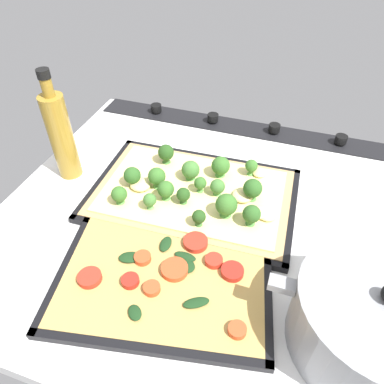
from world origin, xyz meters
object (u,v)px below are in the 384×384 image
object	(u,v)px
broccoli_pizza	(195,190)
baking_tray_front	(193,196)
veggie_pizza_back	(165,276)
cooking_pot	(373,322)
baking_tray_back	(164,279)
oil_bottle	(61,135)

from	to	relation	value
broccoli_pizza	baking_tray_front	bearing A→B (deg)	-22.74
baking_tray_front	veggie_pizza_back	bearing A→B (deg)	95.60
baking_tray_front	cooking_pot	xyz separation A→B (cm)	(-31.47, 20.81, 5.06)
baking_tray_front	baking_tray_back	xyz separation A→B (cm)	(-1.77, 20.16, 0.01)
baking_tray_back	cooking_pot	xyz separation A→B (cm)	(-29.70, 0.65, 5.05)
oil_bottle	baking_tray_back	bearing A→B (deg)	146.54
oil_bottle	broccoli_pizza	bearing A→B (deg)	-178.38
broccoli_pizza	baking_tray_back	bearing A→B (deg)	93.88
baking_tray_back	oil_bottle	size ratio (longest dim) A/B	1.63
broccoli_pizza	oil_bottle	bearing A→B (deg)	1.62
baking_tray_front	cooking_pot	distance (cm)	38.07
baking_tray_front	veggie_pizza_back	world-z (taller)	veggie_pizza_back
broccoli_pizza	cooking_pot	size ratio (longest dim) A/B	1.37
cooking_pot	oil_bottle	xyz separation A→B (cm)	(58.76, -19.85, 4.29)
baking_tray_front	baking_tray_back	world-z (taller)	same
veggie_pizza_back	cooking_pot	world-z (taller)	cooking_pot
cooking_pot	oil_bottle	size ratio (longest dim) A/B	1.21
baking_tray_front	oil_bottle	world-z (taller)	oil_bottle
baking_tray_back	veggie_pizza_back	xyz separation A→B (cm)	(-0.19, -0.20, 0.73)
veggie_pizza_back	baking_tray_front	bearing A→B (deg)	-84.40
cooking_pot	veggie_pizza_back	bearing A→B (deg)	-1.66
cooking_pot	oil_bottle	bearing A→B (deg)	-18.67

